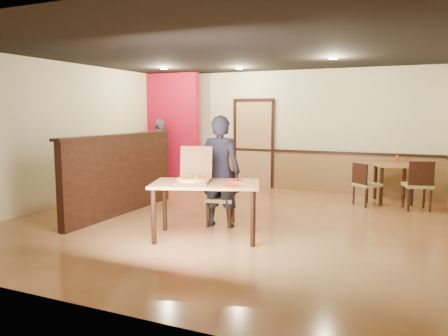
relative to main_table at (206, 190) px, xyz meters
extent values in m
plane|color=#C27F4B|center=(-0.09, 1.00, -0.71)|extent=(7.00, 7.00, 0.00)
plane|color=black|center=(-0.09, 1.00, 2.09)|extent=(7.00, 7.00, 0.00)
plane|color=beige|center=(-0.09, 4.50, 0.69)|extent=(7.00, 0.00, 7.00)
plane|color=beige|center=(-3.59, 1.00, 0.69)|extent=(0.00, 7.00, 7.00)
cube|color=brown|center=(-0.09, 4.47, -0.26)|extent=(7.00, 0.04, 0.90)
cube|color=black|center=(-0.09, 4.45, 0.21)|extent=(7.00, 0.06, 0.06)
cube|color=tan|center=(-0.89, 4.46, 0.34)|extent=(0.90, 0.06, 2.10)
cube|color=black|center=(-2.09, 0.80, -0.01)|extent=(0.14, 3.00, 1.40)
cube|color=black|center=(-2.09, 0.80, 0.71)|extent=(0.20, 3.10, 0.05)
cube|color=#AE0C29|center=(-2.99, 4.00, 0.69)|extent=(1.60, 0.20, 2.78)
cylinder|color=#FFF3B2|center=(-2.39, 2.80, 2.07)|extent=(0.14, 0.14, 0.02)
cylinder|color=#FFF3B2|center=(-0.89, 3.50, 2.07)|extent=(0.14, 0.14, 0.02)
cylinder|color=#FFF3B2|center=(1.31, 2.50, 2.07)|extent=(0.14, 0.14, 0.02)
cube|color=tan|center=(0.00, 0.00, 0.09)|extent=(1.74, 1.33, 0.04)
cylinder|color=black|center=(-0.53, -0.56, -0.32)|extent=(0.07, 0.07, 0.78)
cylinder|color=black|center=(-0.77, 0.11, -0.32)|extent=(0.07, 0.07, 0.78)
cylinder|color=black|center=(0.77, -0.11, -0.32)|extent=(0.07, 0.07, 0.78)
cylinder|color=black|center=(0.53, 0.56, -0.32)|extent=(0.07, 0.07, 0.78)
cube|color=olive|center=(-0.11, 0.77, -0.28)|extent=(0.52, 0.52, 0.06)
cube|color=black|center=(-0.15, 0.96, -0.04)|extent=(0.41, 0.13, 0.41)
cylinder|color=black|center=(-0.24, 0.55, -0.52)|extent=(0.04, 0.04, 0.38)
cylinder|color=black|center=(-0.32, 0.90, -0.52)|extent=(0.04, 0.04, 0.38)
cylinder|color=black|center=(0.10, 0.63, -0.52)|extent=(0.04, 0.04, 0.38)
cylinder|color=black|center=(0.03, 0.98, -0.52)|extent=(0.04, 0.04, 0.38)
cube|color=olive|center=(1.90, 3.30, -0.29)|extent=(0.59, 0.59, 0.05)
cube|color=black|center=(1.78, 3.15, -0.06)|extent=(0.32, 0.30, 0.40)
cylinder|color=black|center=(2.15, 3.31, -0.53)|extent=(0.04, 0.04, 0.36)
cylinder|color=black|center=(1.92, 3.05, -0.53)|extent=(0.04, 0.04, 0.36)
cylinder|color=black|center=(1.89, 3.54, -0.53)|extent=(0.04, 0.04, 0.36)
cylinder|color=black|center=(1.66, 3.28, -0.53)|extent=(0.04, 0.04, 0.36)
cube|color=olive|center=(2.80, 3.30, -0.24)|extent=(0.58, 0.58, 0.06)
cube|color=black|center=(2.86, 3.09, 0.01)|extent=(0.44, 0.16, 0.45)
cylinder|color=black|center=(2.94, 3.53, -0.51)|extent=(0.04, 0.04, 0.40)
cylinder|color=black|center=(3.04, 3.16, -0.51)|extent=(0.04, 0.04, 0.40)
cylinder|color=black|center=(2.57, 3.43, -0.51)|extent=(0.04, 0.04, 0.40)
cylinder|color=black|center=(2.67, 3.06, -0.51)|extent=(0.04, 0.04, 0.40)
cube|color=tan|center=(2.35, 3.85, 0.06)|extent=(0.91, 0.91, 0.04)
cylinder|color=black|center=(2.16, 3.49, -0.33)|extent=(0.07, 0.07, 0.75)
cylinder|color=black|center=(2.00, 4.04, -0.33)|extent=(0.07, 0.07, 0.75)
cylinder|color=black|center=(2.71, 3.65, -0.33)|extent=(0.07, 0.07, 0.75)
cylinder|color=black|center=(2.55, 4.20, -0.33)|extent=(0.07, 0.07, 0.75)
imported|color=black|center=(-0.08, 0.69, 0.18)|extent=(0.70, 0.51, 1.78)
imported|color=gray|center=(-3.09, 3.67, 0.12)|extent=(0.44, 0.99, 1.67)
cube|color=brown|center=(-0.15, -0.11, 0.13)|extent=(0.60, 0.60, 0.03)
cube|color=brown|center=(-0.24, 0.16, 0.38)|extent=(0.48, 0.23, 0.47)
cylinder|color=#E59253|center=(-0.15, -0.11, 0.16)|extent=(0.60, 0.60, 0.03)
cube|color=red|center=(0.45, -0.14, 0.11)|extent=(0.30, 0.30, 0.01)
cylinder|color=silver|center=(0.42, -0.14, 0.12)|extent=(0.07, 0.21, 0.01)
cube|color=silver|center=(0.48, -0.14, 0.12)|extent=(0.08, 0.22, 0.00)
cube|color=red|center=(0.32, 0.35, 0.11)|extent=(0.29, 0.29, 0.01)
cylinder|color=silver|center=(0.29, 0.35, 0.12)|extent=(0.08, 0.18, 0.01)
cube|color=silver|center=(0.35, 0.35, 0.12)|extent=(0.09, 0.19, 0.00)
cylinder|color=#993D1B|center=(2.40, 3.97, 0.16)|extent=(0.07, 0.07, 0.16)
camera|label=1|loc=(2.75, -5.57, 1.11)|focal=35.00mm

